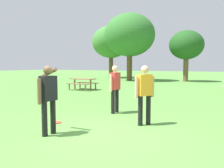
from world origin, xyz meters
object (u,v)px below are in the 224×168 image
Objects in this scene: frisbee at (56,122)px; picnic_table_near at (82,81)px; tree_broad_center at (130,35)px; tree_far_right at (186,45)px; person_thrower at (48,95)px; person_bystander at (145,91)px; person_catcher at (115,86)px; tree_tall_left at (111,42)px.

frisbee is 8.93m from picnic_table_near.
tree_broad_center reaches higher than picnic_table_near.
tree_far_right reaches higher than picnic_table_near.
person_thrower is 0.23× the size of tree_broad_center.
person_thrower is 1.00× the size of person_bystander.
picnic_table_near is 0.34× the size of tree_far_right.
person_catcher is 5.79× the size of frisbee.
person_thrower is at bearing -57.57° from frisbee.
tree_broad_center is (-5.96, 18.66, 3.88)m from person_thrower.
picnic_table_near is at bearing -84.94° from tree_broad_center.
person_catcher is at bearing 144.04° from person_bystander.
person_bystander is 9.57m from picnic_table_near.
tree_broad_center is at bearing 95.06° from picnic_table_near.
person_bystander is at bearing -65.40° from tree_broad_center.
tree_far_right is (-2.08, 18.29, 2.72)m from person_bystander.
tree_tall_left is 6.13m from tree_broad_center.
tree_tall_left is (-12.13, 20.95, 3.74)m from person_bystander.
frisbee is 0.04× the size of tree_broad_center.
tree_far_right reaches higher than person_catcher.
picnic_table_near is at bearing 133.13° from person_catcher.
person_bystander is 18.83m from tree_broad_center.
frisbee is at bearing -113.29° from person_catcher.
tree_tall_left is (-10.42, 22.86, 3.72)m from person_thrower.
person_catcher is 22.90m from tree_tall_left.
person_thrower is 5.79× the size of frisbee.
frisbee is at bearing -157.39° from person_bystander.
tree_broad_center is at bearing 106.84° from frisbee.
person_catcher is at bearing -61.77° from tree_tall_left.
person_catcher and person_bystander have the same top height.
tree_broad_center is (4.46, -4.20, 0.16)m from tree_tall_left.
frisbee is at bearing -59.85° from picnic_table_near.
person_thrower is at bearing -72.28° from tree_broad_center.
person_catcher is at bearing -68.37° from tree_broad_center.
tree_tall_left is (-5.35, 14.21, 4.12)m from picnic_table_near.
person_bystander is 0.23× the size of tree_broad_center.
person_thrower and person_catcher have the same top height.
tree_tall_left is (-9.82, 21.91, 4.67)m from frisbee.
person_catcher reaches higher than frisbee.
picnic_table_near is 0.26× the size of tree_tall_left.
frisbee is at bearing 122.43° from person_thrower.
tree_broad_center reaches higher than tree_tall_left.
person_catcher is 1.00× the size of person_bystander.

